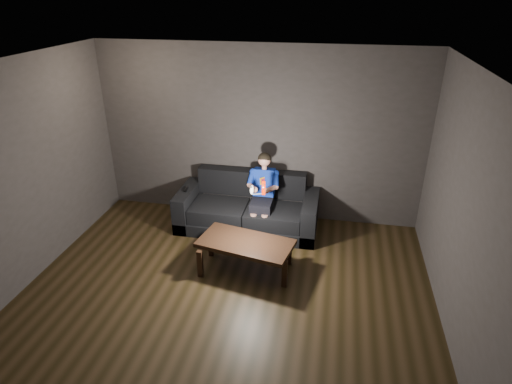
# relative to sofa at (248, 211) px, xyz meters

# --- Properties ---
(floor) EXTENTS (5.00, 5.00, 0.00)m
(floor) POSITION_rel_sofa_xyz_m (0.07, -2.04, -0.27)
(floor) COLOR black
(floor) RESTS_ON ground
(back_wall) EXTENTS (5.00, 0.04, 2.70)m
(back_wall) POSITION_rel_sofa_xyz_m (0.07, 0.46, 1.08)
(back_wall) COLOR #393431
(back_wall) RESTS_ON ground
(right_wall) EXTENTS (0.04, 5.00, 2.70)m
(right_wall) POSITION_rel_sofa_xyz_m (2.57, -2.04, 1.08)
(right_wall) COLOR #393431
(right_wall) RESTS_ON ground
(ceiling) EXTENTS (5.00, 5.00, 0.02)m
(ceiling) POSITION_rel_sofa_xyz_m (0.07, -2.04, 2.43)
(ceiling) COLOR beige
(ceiling) RESTS_ON back_wall
(sofa) EXTENTS (2.12, 0.92, 0.82)m
(sofa) POSITION_rel_sofa_xyz_m (0.00, 0.00, 0.00)
(sofa) COLOR black
(sofa) RESTS_ON floor
(child) EXTENTS (0.47, 0.57, 1.14)m
(child) POSITION_rel_sofa_xyz_m (0.24, -0.05, 0.45)
(child) COLOR black
(child) RESTS_ON sofa
(wii_remote_red) EXTENTS (0.05, 0.08, 0.20)m
(wii_remote_red) POSITION_rel_sofa_xyz_m (0.33, -0.49, 0.66)
(wii_remote_red) COLOR red
(wii_remote_red) RESTS_ON child
(nunchuk_white) EXTENTS (0.06, 0.08, 0.14)m
(nunchuk_white) POSITION_rel_sofa_xyz_m (0.16, -0.49, 0.61)
(nunchuk_white) COLOR white
(nunchuk_white) RESTS_ON child
(wii_remote_black) EXTENTS (0.05, 0.15, 0.03)m
(wii_remote_black) POSITION_rel_sofa_xyz_m (-0.95, -0.08, 0.32)
(wii_remote_black) COLOR black
(wii_remote_black) RESTS_ON sofa
(coffee_table) EXTENTS (1.30, 0.83, 0.44)m
(coffee_table) POSITION_rel_sofa_xyz_m (0.21, -1.12, 0.11)
(coffee_table) COLOR black
(coffee_table) RESTS_ON floor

